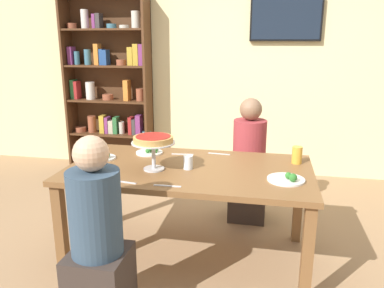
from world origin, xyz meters
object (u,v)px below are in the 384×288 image
at_px(salad_plate_spare, 150,151).
at_px(bookshelf, 109,83).
at_px(salad_plate_near_diner, 287,179).
at_px(diner_near_left, 98,246).
at_px(deep_dish_pizza_stand, 153,142).
at_px(dining_table, 189,177).
at_px(diner_far_right, 248,169).
at_px(cutlery_knife_near, 124,182).
at_px(cutlery_knife_far, 219,154).
at_px(cutlery_fork_near, 183,154).
at_px(television, 286,19).
at_px(salad_plate_far_diner, 103,157).
at_px(cutlery_spare_fork, 93,179).
at_px(water_glass_clear_near, 187,162).
at_px(beer_glass_amber_tall, 297,155).
at_px(cutlery_fork_far, 167,186).

bearing_deg(salad_plate_spare, bookshelf, 122.09).
bearing_deg(salad_plate_near_diner, diner_near_left, -149.81).
relative_size(deep_dish_pizza_stand, salad_plate_spare, 1.42).
distance_m(dining_table, diner_far_right, 0.90).
relative_size(bookshelf, cutlery_knife_near, 12.29).
xyz_separation_m(bookshelf, cutlery_knife_far, (1.64, -1.64, -0.37)).
relative_size(diner_near_left, cutlery_fork_near, 6.39).
bearing_deg(cutlery_knife_near, television, 75.58).
bearing_deg(deep_dish_pizza_stand, cutlery_knife_near, -112.54).
bearing_deg(cutlery_fork_near, dining_table, 105.27).
xyz_separation_m(bookshelf, deep_dish_pizza_stand, (1.23, -2.12, -0.17)).
bearing_deg(salad_plate_near_diner, salad_plate_far_diner, 171.32).
height_order(television, diner_far_right, television).
bearing_deg(cutlery_spare_fork, television, 83.06).
xyz_separation_m(television, deep_dish_pizza_stand, (-0.93, -2.21, -0.93)).
bearing_deg(diner_near_left, bookshelf, 21.32).
distance_m(deep_dish_pizza_stand, cutlery_spare_fork, 0.49).
bearing_deg(bookshelf, deep_dish_pizza_stand, -59.80).
xyz_separation_m(television, water_glass_clear_near, (-0.70, -2.15, -1.09)).
height_order(dining_table, salad_plate_near_diner, salad_plate_near_diner).
distance_m(dining_table, salad_plate_far_diner, 0.72).
relative_size(dining_table, salad_plate_spare, 8.08).
bearing_deg(beer_glass_amber_tall, bookshelf, 142.01).
bearing_deg(salad_plate_spare, cutlery_knife_near, -87.57).
bearing_deg(deep_dish_pizza_stand, water_glass_clear_near, 15.11).
distance_m(television, beer_glass_amber_tall, 2.14).
bearing_deg(television, cutlery_fork_near, -114.30).
height_order(cutlery_knife_near, cutlery_spare_fork, same).
bearing_deg(cutlery_knife_near, dining_table, 56.00).
bearing_deg(television, cutlery_spare_fork, -117.12).
distance_m(dining_table, television, 2.53).
bearing_deg(cutlery_knife_far, salad_plate_spare, 14.17).
bearing_deg(salad_plate_far_diner, dining_table, -4.92).
distance_m(deep_dish_pizza_stand, beer_glass_amber_tall, 1.09).
distance_m(cutlery_fork_near, cutlery_fork_far, 0.71).
height_order(salad_plate_spare, water_glass_clear_near, water_glass_clear_near).
relative_size(dining_table, cutlery_spare_fork, 9.92).
height_order(diner_near_left, salad_plate_spare, diner_near_left).
xyz_separation_m(television, cutlery_knife_far, (-0.52, -1.73, -1.13)).
distance_m(deep_dish_pizza_stand, salad_plate_spare, 0.46).
height_order(dining_table, beer_glass_amber_tall, beer_glass_amber_tall).
distance_m(deep_dish_pizza_stand, cutlery_fork_far, 0.40).
height_order(diner_near_left, salad_plate_near_diner, diner_near_left).
relative_size(cutlery_fork_far, cutlery_knife_far, 1.00).
bearing_deg(cutlery_fork_near, salad_plate_near_diner, 144.40).
distance_m(beer_glass_amber_tall, cutlery_knife_near, 1.31).
xyz_separation_m(diner_near_left, cutlery_spare_fork, (-0.20, 0.39, 0.25)).
bearing_deg(water_glass_clear_near, bookshelf, 125.53).
distance_m(diner_near_left, water_glass_clear_near, 0.88).
bearing_deg(television, dining_table, -108.21).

